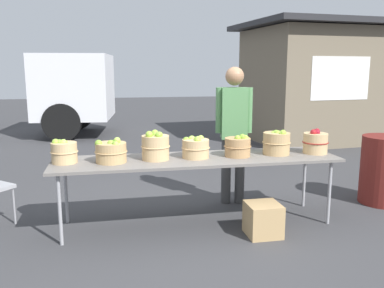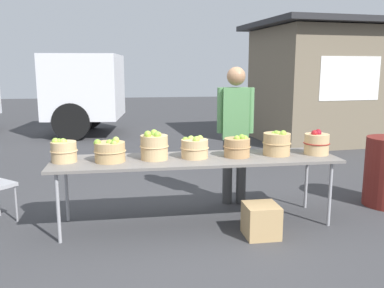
% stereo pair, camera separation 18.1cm
% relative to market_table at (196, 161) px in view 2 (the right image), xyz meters
% --- Properties ---
extents(ground_plane, '(40.00, 40.00, 0.00)m').
position_rel_market_table_xyz_m(ground_plane, '(0.00, 0.00, -0.72)').
color(ground_plane, '#38383A').
extents(market_table, '(3.10, 0.76, 0.75)m').
position_rel_market_table_xyz_m(market_table, '(0.00, 0.00, 0.00)').
color(market_table, slate).
rests_on(market_table, ground).
extents(apple_basket_green_0, '(0.28, 0.28, 0.26)m').
position_rel_market_table_xyz_m(apple_basket_green_0, '(-1.40, 0.04, 0.15)').
color(apple_basket_green_0, tan).
rests_on(apple_basket_green_0, market_table).
extents(apple_basket_green_1, '(0.34, 0.34, 0.26)m').
position_rel_market_table_xyz_m(apple_basket_green_1, '(-0.92, -0.02, 0.15)').
color(apple_basket_green_1, tan).
rests_on(apple_basket_green_1, market_table).
extents(apple_basket_green_2, '(0.31, 0.31, 0.32)m').
position_rel_market_table_xyz_m(apple_basket_green_2, '(-0.45, 0.01, 0.18)').
color(apple_basket_green_2, tan).
rests_on(apple_basket_green_2, market_table).
extents(apple_basket_green_3, '(0.31, 0.31, 0.25)m').
position_rel_market_table_xyz_m(apple_basket_green_3, '(-0.02, 0.02, 0.15)').
color(apple_basket_green_3, tan).
rests_on(apple_basket_green_3, market_table).
extents(apple_basket_green_4, '(0.30, 0.30, 0.25)m').
position_rel_market_table_xyz_m(apple_basket_green_4, '(0.46, -0.00, 0.15)').
color(apple_basket_green_4, '#A87F51').
rests_on(apple_basket_green_4, market_table).
extents(apple_basket_green_5, '(0.32, 0.32, 0.29)m').
position_rel_market_table_xyz_m(apple_basket_green_5, '(0.92, 0.02, 0.17)').
color(apple_basket_green_5, tan).
rests_on(apple_basket_green_5, market_table).
extents(apple_basket_red_0, '(0.29, 0.29, 0.29)m').
position_rel_market_table_xyz_m(apple_basket_red_0, '(1.38, -0.01, 0.16)').
color(apple_basket_red_0, tan).
rests_on(apple_basket_red_0, market_table).
extents(vendor_adult, '(0.45, 0.28, 1.73)m').
position_rel_market_table_xyz_m(vendor_adult, '(0.60, 0.61, 0.30)').
color(vendor_adult, '#3F3F3F').
rests_on(vendor_adult, ground).
extents(food_kiosk, '(3.76, 3.22, 2.74)m').
position_rel_market_table_xyz_m(food_kiosk, '(3.94, 4.81, 0.67)').
color(food_kiosk, '#726651').
rests_on(food_kiosk, ground).
extents(produce_crate, '(0.34, 0.34, 0.34)m').
position_rel_market_table_xyz_m(produce_crate, '(0.60, -0.46, -0.55)').
color(produce_crate, tan).
rests_on(produce_crate, ground).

